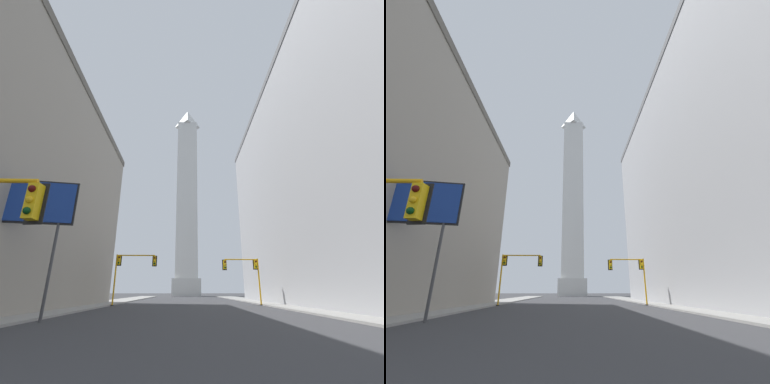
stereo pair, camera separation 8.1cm
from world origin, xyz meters
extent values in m
cube|color=gray|center=(-11.62, 32.14, 0.07)|extent=(5.00, 107.12, 0.15)
cube|color=gray|center=(11.62, 32.14, 0.07)|extent=(5.00, 107.12, 0.15)
cube|color=#9E9EA0|center=(21.81, 29.19, 15.42)|extent=(20.39, 51.03, 30.85)
cube|color=slate|center=(21.81, 29.19, 31.30)|extent=(20.60, 51.54, 0.90)
cube|color=silver|center=(0.00, 89.27, 2.68)|extent=(9.28, 9.28, 5.36)
cube|color=silver|center=(0.00, 89.27, 35.20)|extent=(7.42, 7.42, 59.67)
pyramid|color=silver|center=(0.00, 89.27, 69.12)|extent=(7.42, 7.42, 8.16)
cube|color=#E5B20F|center=(-4.90, 6.88, 4.14)|extent=(0.36, 0.36, 1.10)
cube|color=black|center=(-4.88, 7.06, 4.14)|extent=(0.58, 0.07, 1.32)
sphere|color=#410907|center=(-4.91, 6.69, 4.49)|extent=(0.22, 0.22, 0.22)
sphere|color=yellow|center=(-4.91, 6.69, 4.14)|extent=(0.22, 0.22, 0.22)
sphere|color=#073410|center=(-4.91, 6.69, 3.80)|extent=(0.22, 0.22, 0.22)
cylinder|color=orange|center=(-8.96, 32.80, 2.97)|extent=(0.18, 0.18, 5.95)
cylinder|color=#262626|center=(-8.96, 32.80, 0.05)|extent=(0.40, 0.40, 0.10)
cube|color=#E5B20F|center=(-8.67, 32.80, 5.25)|extent=(0.36, 0.36, 1.10)
cube|color=black|center=(-8.68, 32.98, 5.25)|extent=(0.58, 0.06, 1.32)
sphere|color=#410907|center=(-8.66, 32.61, 5.59)|extent=(0.22, 0.22, 0.22)
sphere|color=yellow|center=(-8.66, 32.61, 5.25)|extent=(0.22, 0.22, 0.22)
sphere|color=#073410|center=(-8.66, 32.61, 4.90)|extent=(0.22, 0.22, 0.22)
cylinder|color=orange|center=(-6.59, 32.80, 5.85)|extent=(4.75, 0.14, 0.14)
sphere|color=orange|center=(-8.96, 32.80, 5.85)|extent=(0.18, 0.18, 0.18)
cube|color=#E5B20F|center=(-4.22, 32.80, 5.18)|extent=(0.36, 0.36, 1.10)
cube|color=black|center=(-4.23, 32.98, 5.18)|extent=(0.58, 0.06, 1.32)
sphere|color=#410907|center=(-4.21, 32.61, 5.52)|extent=(0.22, 0.22, 0.22)
sphere|color=yellow|center=(-4.21, 32.61, 5.18)|extent=(0.22, 0.22, 0.22)
sphere|color=#073410|center=(-4.21, 32.61, 4.83)|extent=(0.22, 0.22, 0.22)
cylinder|color=orange|center=(9.03, 33.61, 2.79)|extent=(0.18, 0.18, 5.57)
cylinder|color=#262626|center=(9.03, 33.61, 0.05)|extent=(0.40, 0.40, 0.10)
cube|color=#E5B20F|center=(8.74, 33.61, 4.87)|extent=(0.37, 0.37, 1.10)
cube|color=black|center=(8.73, 33.79, 4.87)|extent=(0.58, 0.09, 1.32)
sphere|color=#410907|center=(8.76, 33.42, 5.21)|extent=(0.22, 0.22, 0.22)
sphere|color=yellow|center=(8.76, 33.42, 4.87)|extent=(0.22, 0.22, 0.22)
sphere|color=#073410|center=(8.76, 33.42, 4.53)|extent=(0.22, 0.22, 0.22)
cylinder|color=orange|center=(6.89, 33.61, 5.47)|extent=(4.29, 0.14, 0.14)
sphere|color=orange|center=(9.03, 33.61, 5.47)|extent=(0.18, 0.18, 0.18)
cube|color=#E5B20F|center=(4.74, 33.61, 4.80)|extent=(0.37, 0.37, 1.10)
cube|color=black|center=(4.73, 33.79, 4.80)|extent=(0.58, 0.09, 1.32)
sphere|color=#410907|center=(4.76, 33.42, 5.14)|extent=(0.22, 0.22, 0.22)
sphere|color=yellow|center=(4.76, 33.42, 4.80)|extent=(0.22, 0.22, 0.22)
sphere|color=#073410|center=(4.76, 33.42, 4.46)|extent=(0.22, 0.22, 0.22)
cylinder|color=#3F3F42|center=(-8.44, 15.68, 2.84)|extent=(0.18, 0.18, 5.69)
cube|color=navy|center=(-10.18, 15.39, 7.03)|extent=(5.00, 1.06, 2.67)
cube|color=black|center=(-10.18, 15.39, 7.03)|extent=(5.22, 0.98, 2.91)
camera|label=1|loc=(-0.33, -0.48, 1.65)|focal=24.00mm
camera|label=2|loc=(-0.25, -0.49, 1.65)|focal=24.00mm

